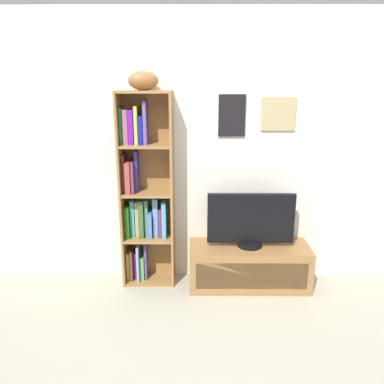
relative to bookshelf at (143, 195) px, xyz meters
The scene contains 6 objects.
ground 1.40m from the bookshelf, 63.99° to the right, with size 5.20×5.20×0.04m, color #A5A390.
back_wall 0.63m from the bookshelf, 15.17° to the left, with size 4.80×0.08×2.40m.
bookshelf is the anchor object (origin of this frame).
football 0.98m from the bookshelf, 38.26° to the right, with size 0.25×0.15×0.15m, color brown.
tv_stand 1.15m from the bookshelf, ahead, with size 1.07×0.41×0.38m.
television 0.98m from the bookshelf, ahead, with size 0.76×0.22×0.49m.
Camera 1 is at (-0.03, -2.35, 1.84)m, focal length 36.79 mm.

